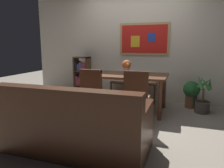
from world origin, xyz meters
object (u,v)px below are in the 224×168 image
(tv_remote, at_px, (145,76))
(potted_palm, at_px, (203,99))
(dining_chair_near_right, at_px, (137,94))
(leather_couch, at_px, (73,127))
(dining_chair_near_left, at_px, (93,91))
(dining_chair_far_right, at_px, (149,79))
(dining_chair_far_left, at_px, (121,77))
(flower_vase, at_px, (126,66))
(potted_ivy, at_px, (191,93))
(bookshelf, at_px, (82,79))
(dining_table, at_px, (126,79))

(tv_remote, bearing_deg, potted_palm, 24.81)
(dining_chair_near_right, height_order, leather_couch, dining_chair_near_right)
(dining_chair_near_left, relative_size, dining_chair_far_right, 1.00)
(dining_chair_far_left, xyz_separation_m, flower_vase, (0.35, -0.85, 0.36))
(potted_ivy, relative_size, tv_remote, 3.50)
(dining_chair_far_left, xyz_separation_m, dining_chair_near_right, (0.74, -1.64, 0.00))
(dining_chair_far_right, height_order, dining_chair_near_right, same)
(dining_chair_far_left, distance_m, leather_couch, 2.70)
(potted_palm, bearing_deg, bookshelf, 173.29)
(dining_chair_near_right, xyz_separation_m, leather_couch, (-0.57, -1.05, -0.23))
(potted_palm, bearing_deg, dining_chair_far_right, 154.28)
(dining_chair_far_right, bearing_deg, potted_ivy, -14.41)
(dining_chair_near_left, height_order, dining_chair_far_left, same)
(dining_chair_far_right, height_order, potted_ivy, dining_chair_far_right)
(dining_chair_far_left, height_order, potted_palm, dining_chair_far_left)
(leather_couch, bearing_deg, tv_remote, 70.93)
(dining_table, relative_size, dining_chair_near_left, 1.73)
(potted_palm, bearing_deg, dining_chair_far_left, 163.28)
(dining_chair_far_right, height_order, potted_palm, dining_chair_far_right)
(dining_table, relative_size, potted_ivy, 2.80)
(bookshelf, xyz_separation_m, tv_remote, (1.67, -0.81, 0.26))
(dining_table, relative_size, dining_chair_far_left, 1.73)
(dining_chair_near_right, relative_size, bookshelf, 0.89)
(potted_ivy, relative_size, potted_palm, 0.74)
(dining_chair_far_right, distance_m, flower_vase, 0.98)
(dining_chair_near_left, xyz_separation_m, leather_couch, (0.18, -1.03, -0.23))
(dining_table, relative_size, dining_chair_near_right, 1.73)
(dining_chair_near_left, xyz_separation_m, potted_palm, (1.81, 1.11, -0.27))
(leather_couch, height_order, flower_vase, flower_vase)
(dining_chair_far_right, bearing_deg, dining_chair_far_left, -179.59)
(dining_chair_far_right, xyz_separation_m, flower_vase, (-0.32, -0.85, 0.36))
(dining_chair_far_left, relative_size, flower_vase, 3.26)
(dining_chair_far_right, xyz_separation_m, bookshelf, (-1.59, -0.23, -0.05))
(dining_chair_far_left, bearing_deg, potted_palm, -16.72)
(potted_ivy, xyz_separation_m, tv_remote, (-0.85, -0.80, 0.42))
(dining_chair_far_right, bearing_deg, bookshelf, -171.96)
(dining_table, xyz_separation_m, leather_couch, (-0.18, -1.85, -0.33))
(dining_table, xyz_separation_m, dining_chair_far_left, (-0.35, 0.83, -0.11))
(dining_chair_far_left, bearing_deg, flower_vase, -67.41)
(leather_couch, xyz_separation_m, bookshelf, (-1.10, 2.46, 0.17))
(dining_chair_near_left, bearing_deg, flower_vase, 65.87)
(bookshelf, xyz_separation_m, potted_palm, (2.73, -0.32, -0.21))
(dining_table, bearing_deg, dining_chair_near_right, -64.36)
(dining_chair_far_right, bearing_deg, tv_remote, -85.79)
(potted_palm, bearing_deg, leather_couch, -127.24)
(bookshelf, height_order, flower_vase, bookshelf)
(leather_couch, relative_size, bookshelf, 1.76)
(dining_table, relative_size, dining_chair_far_right, 1.73)
(dining_chair_far_left, xyz_separation_m, potted_palm, (1.80, -0.54, -0.27))
(potted_ivy, distance_m, potted_palm, 0.37)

